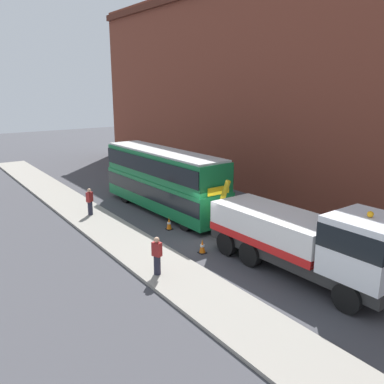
# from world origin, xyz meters

# --- Properties ---
(ground_plane) EXTENTS (120.00, 120.00, 0.00)m
(ground_plane) POSITION_xyz_m (0.00, 0.00, 0.00)
(ground_plane) COLOR #424247
(near_kerb) EXTENTS (60.00, 2.80, 0.15)m
(near_kerb) POSITION_xyz_m (0.00, -4.20, 0.07)
(near_kerb) COLOR gray
(near_kerb) RESTS_ON ground_plane
(building_facade) EXTENTS (60.00, 1.50, 16.00)m
(building_facade) POSITION_xyz_m (0.00, 8.55, 8.07)
(building_facade) COLOR brown
(building_facade) RESTS_ON ground_plane
(recovery_tow_truck) EXTENTS (10.18, 2.93, 3.67)m
(recovery_tow_truck) POSITION_xyz_m (5.59, 0.42, 1.76)
(recovery_tow_truck) COLOR #2D2D2D
(recovery_tow_truck) RESTS_ON ground_plane
(double_decker_bus) EXTENTS (11.11, 2.91, 4.06)m
(double_decker_bus) POSITION_xyz_m (-6.11, 0.40, 2.23)
(double_decker_bus) COLOR #146B38
(double_decker_bus) RESTS_ON ground_plane
(pedestrian_onlooker) EXTENTS (0.43, 0.48, 1.71)m
(pedestrian_onlooker) POSITION_xyz_m (-7.70, -4.06, 0.99)
(pedestrian_onlooker) COLOR #232333
(pedestrian_onlooker) RESTS_ON near_kerb
(pedestrian_bystander) EXTENTS (0.47, 0.39, 1.71)m
(pedestrian_bystander) POSITION_xyz_m (1.99, -4.86, 0.99)
(pedestrian_bystander) COLOR #232333
(pedestrian_bystander) RESTS_ON near_kerb
(traffic_cone_near_bus) EXTENTS (0.36, 0.36, 0.72)m
(traffic_cone_near_bus) POSITION_xyz_m (-2.86, -1.21, 0.34)
(traffic_cone_near_bus) COLOR orange
(traffic_cone_near_bus) RESTS_ON ground_plane
(traffic_cone_midway) EXTENTS (0.36, 0.36, 0.72)m
(traffic_cone_midway) POSITION_xyz_m (1.01, -1.69, 0.34)
(traffic_cone_midway) COLOR orange
(traffic_cone_midway) RESTS_ON ground_plane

